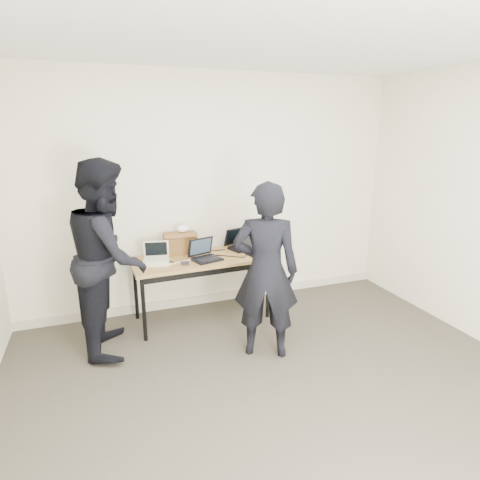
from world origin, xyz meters
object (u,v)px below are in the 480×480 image
leather_satchel (180,243)px  laptop_beige (156,259)px  person_observer (108,257)px  equipment_box (249,242)px  laptop_center (205,255)px  desk (202,263)px  laptop_right (241,244)px  person_typist (266,271)px

leather_satchel → laptop_beige: bearing=-139.9°
leather_satchel → person_observer: 0.93m
person_observer → equipment_box: bearing=-67.1°
laptop_center → person_observer: (-0.99, -0.20, 0.15)m
laptop_beige → equipment_box: laptop_beige is taller
laptop_beige → leather_satchel: size_ratio=0.83×
desk → person_observer: size_ratio=0.83×
laptop_center → leather_satchel: bearing=109.0°
laptop_center → desk: bearing=94.1°
laptop_beige → leather_satchel: 0.39m
leather_satchel → person_observer: person_observer is taller
laptop_right → person_typist: size_ratio=0.23×
laptop_right → laptop_beige: bearing=173.9°
laptop_right → equipment_box: bearing=-21.4°
desk → leather_satchel: 0.35m
leather_satchel → person_observer: bearing=-144.0°
person_typist → desk: bearing=-42.7°
equipment_box → person_typist: size_ratio=0.15×
desk → equipment_box: 0.67m
leather_satchel → equipment_box: size_ratio=1.50×
person_typist → person_observer: 1.48m
person_observer → laptop_center: bearing=-71.4°
laptop_beige → person_typist: (0.86, -0.90, 0.06)m
laptop_center → person_observer: person_observer is taller
laptop_beige → equipment_box: (1.12, 0.19, 0.03)m
laptop_beige → leather_satchel: leather_satchel is taller
laptop_beige → leather_satchel: bearing=46.5°
desk → person_typist: (0.37, -0.90, 0.16)m
laptop_beige → desk: bearing=9.8°
laptop_beige → laptop_right: 1.04m
laptop_beige → person_observer: person_observer is taller
laptop_beige → equipment_box: 1.13m
desk → person_observer: bearing=-167.6°
desk → laptop_center: (0.02, -0.06, 0.11)m
laptop_beige → laptop_right: size_ratio=0.80×
laptop_center → laptop_right: 0.57m
desk → laptop_beige: size_ratio=4.96×
laptop_center → laptop_beige: bearing=156.6°
laptop_right → equipment_box: size_ratio=1.56×
laptop_right → leather_satchel: 0.72m
equipment_box → person_observer: bearing=-164.1°
laptop_center → laptop_right: laptop_right is taller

